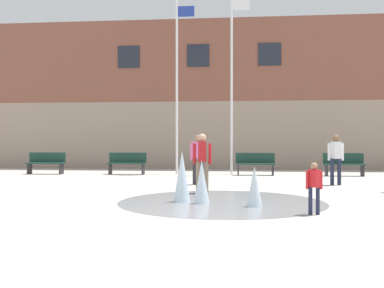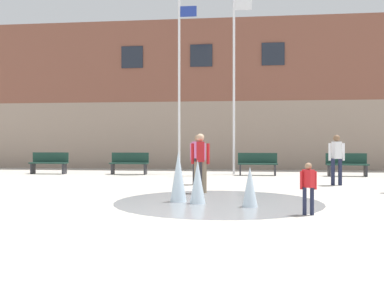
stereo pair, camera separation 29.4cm
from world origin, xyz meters
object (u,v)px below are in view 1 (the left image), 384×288
at_px(adult_in_red, 336,156).
at_px(child_in_fountain, 314,184).
at_px(park_bench_left_of_flagpoles, 46,163).
at_px(teen_by_trashcan, 202,158).
at_px(adult_watching, 198,155).
at_px(flagpole_left, 178,80).
at_px(flagpole_right, 232,77).
at_px(park_bench_under_left_flagpole, 127,163).
at_px(park_bench_center, 255,163).
at_px(park_bench_far_right, 344,164).

height_order(adult_in_red, child_in_fountain, adult_in_red).
distance_m(park_bench_left_of_flagpoles, teen_by_trashcan, 9.57).
xyz_separation_m(park_bench_left_of_flagpoles, adult_watching, (6.80, -3.97, 0.45)).
distance_m(teen_by_trashcan, flagpole_left, 7.84).
bearing_deg(teen_by_trashcan, adult_watching, -0.28).
bearing_deg(child_in_fountain, flagpole_right, 148.12).
distance_m(adult_watching, teen_by_trashcan, 2.42).
distance_m(park_bench_under_left_flagpole, adult_in_red, 8.62).
relative_size(park_bench_left_of_flagpoles, flagpole_left, 0.21).
height_order(adult_watching, flagpole_left, flagpole_left).
bearing_deg(park_bench_center, teen_by_trashcan, -104.43).
height_order(child_in_fountain, flagpole_right, flagpole_right).
distance_m(park_bench_left_of_flagpoles, adult_watching, 7.89).
bearing_deg(adult_in_red, park_bench_under_left_flagpole, -129.05).
height_order(flagpole_left, flagpole_right, flagpole_right).
relative_size(child_in_fountain, flagpole_left, 0.13).
height_order(park_bench_under_left_flagpole, teen_by_trashcan, teen_by_trashcan).
relative_size(adult_in_red, child_in_fountain, 1.61).
distance_m(park_bench_left_of_flagpoles, park_bench_center, 8.81).
xyz_separation_m(park_bench_far_right, teen_by_trashcan, (-5.21, -6.50, 0.45)).
bearing_deg(park_bench_under_left_flagpole, flagpole_right, 7.17).
bearing_deg(teen_by_trashcan, park_bench_under_left_flagpole, 21.49).
bearing_deg(flagpole_left, park_bench_left_of_flagpoles, -173.14).
bearing_deg(park_bench_left_of_flagpoles, flagpole_right, 4.84).
bearing_deg(park_bench_under_left_flagpole, child_in_fountain, -58.45).
height_order(park_bench_under_left_flagpole, adult_in_red, adult_in_red).
bearing_deg(adult_watching, teen_by_trashcan, -57.37).
distance_m(park_bench_far_right, child_in_fountain, 10.20).
distance_m(park_bench_far_right, adult_in_red, 4.07).
height_order(teen_by_trashcan, flagpole_right, flagpole_right).
bearing_deg(adult_in_red, park_bench_center, -161.59).
xyz_separation_m(park_bench_center, flagpole_left, (-3.27, 0.46, 3.53)).
bearing_deg(park_bench_under_left_flagpole, park_bench_left_of_flagpoles, -178.12).
relative_size(park_bench_far_right, teen_by_trashcan, 1.01).
relative_size(adult_watching, flagpole_left, 0.21).
height_order(park_bench_far_right, adult_in_red, adult_in_red).
bearing_deg(adult_in_red, park_bench_far_right, 150.92).
relative_size(adult_in_red, flagpole_right, 0.21).
bearing_deg(teen_by_trashcan, adult_in_red, -64.84).
relative_size(park_bench_left_of_flagpoles, park_bench_under_left_flagpole, 1.00).
bearing_deg(child_in_fountain, adult_watching, 164.44).
distance_m(flagpole_left, flagpole_right, 2.33).
distance_m(park_bench_center, adult_in_red, 4.62).
relative_size(park_bench_center, adult_watching, 1.01).
bearing_deg(park_bench_left_of_flagpoles, adult_in_red, -18.55).
height_order(adult_watching, flagpole_right, flagpole_right).
distance_m(park_bench_under_left_flagpole, flagpole_left, 4.13).
bearing_deg(flagpole_left, park_bench_center, -8.08).
distance_m(park_bench_far_right, flagpole_left, 7.67).
bearing_deg(park_bench_left_of_flagpoles, park_bench_center, 1.32).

